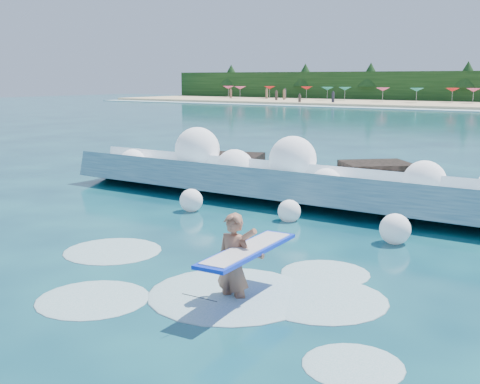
% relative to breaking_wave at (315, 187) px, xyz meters
% --- Properties ---
extents(ground, '(200.00, 200.00, 0.00)m').
position_rel_breaking_wave_xyz_m(ground, '(-1.12, -6.78, -0.55)').
color(ground, '#07293E').
rests_on(ground, ground).
extents(breaking_wave, '(18.33, 2.84, 1.58)m').
position_rel_breaking_wave_xyz_m(breaking_wave, '(0.00, 0.00, 0.00)').
color(breaking_wave, teal).
rests_on(breaking_wave, ground).
extents(rock_cluster, '(8.57, 3.47, 1.48)m').
position_rel_breaking_wave_xyz_m(rock_cluster, '(-1.74, 1.29, -0.08)').
color(rock_cluster, black).
rests_on(rock_cluster, ground).
extents(surfer_with_board, '(1.02, 3.04, 1.93)m').
position_rel_breaking_wave_xyz_m(surfer_with_board, '(2.68, -8.27, 0.16)').
color(surfer_with_board, '#975F46').
rests_on(surfer_with_board, ground).
extents(wave_spray, '(15.49, 4.52, 2.26)m').
position_rel_breaking_wave_xyz_m(wave_spray, '(-0.25, -0.02, 0.53)').
color(wave_spray, white).
rests_on(wave_spray, ground).
extents(surf_foam, '(8.80, 5.67, 0.16)m').
position_rel_breaking_wave_xyz_m(surf_foam, '(2.06, -7.90, -0.55)').
color(surf_foam, silver).
rests_on(surf_foam, ground).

